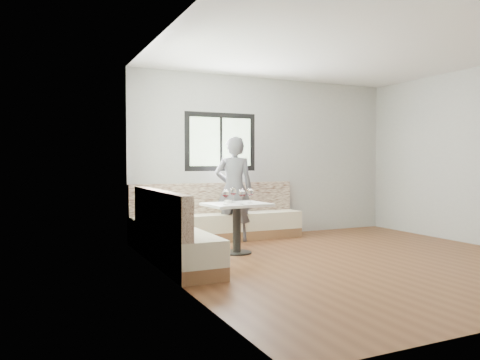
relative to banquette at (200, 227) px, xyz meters
name	(u,v)px	position (x,y,z in m)	size (l,w,h in m)	color
room	(348,154)	(1.51, -1.55, 1.08)	(5.01, 5.01, 2.81)	brown
banquette	(200,227)	(0.00, 0.00, 0.00)	(2.90, 2.80, 0.95)	brown
table	(237,216)	(0.37, -0.51, 0.21)	(0.91, 0.73, 0.72)	black
person	(234,189)	(0.74, 0.43, 0.53)	(0.63, 0.41, 1.72)	#514F55
olive_ramekin	(228,202)	(0.26, -0.44, 0.41)	(0.11, 0.11, 0.04)	white
wine_glass_a	(226,194)	(0.12, -0.67, 0.54)	(0.10, 0.10, 0.22)	white
wine_glass_b	(242,194)	(0.36, -0.71, 0.54)	(0.10, 0.10, 0.22)	white
wine_glass_c	(250,193)	(0.54, -0.60, 0.54)	(0.10, 0.10, 0.22)	white
wine_glass_d	(233,192)	(0.38, -0.36, 0.54)	(0.10, 0.10, 0.22)	white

